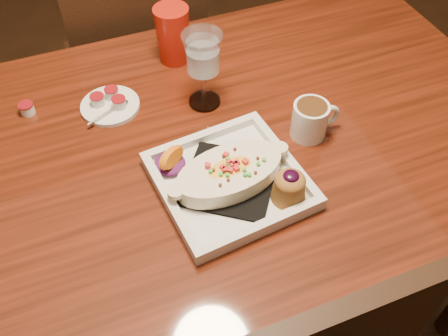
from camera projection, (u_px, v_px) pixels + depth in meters
name	position (u px, v px, depth m)	size (l,w,h in m)	color
floor	(209.00, 299.00, 1.65)	(7.00, 7.00, 0.00)	#321D10
table	(202.00, 171.00, 1.16)	(1.50, 0.90, 0.75)	maroon
chair_far	(139.00, 65.00, 1.65)	(0.42, 0.42, 0.93)	black
plate	(234.00, 177.00, 0.98)	(0.30, 0.30, 0.08)	silver
coffee_mug	(311.00, 119.00, 1.07)	(0.11, 0.08, 0.08)	silver
goblet	(203.00, 57.00, 1.07)	(0.09, 0.09, 0.18)	silver
saucer	(110.00, 104.00, 1.15)	(0.14, 0.14, 0.09)	silver
creamer_loose	(27.00, 109.00, 1.13)	(0.03, 0.03, 0.03)	silver
red_tumbler	(173.00, 35.00, 1.22)	(0.09, 0.09, 0.14)	red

